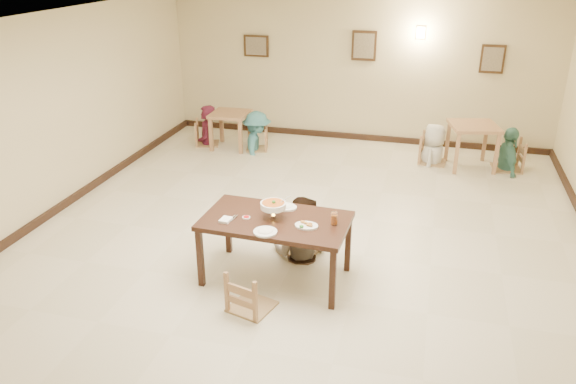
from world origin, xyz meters
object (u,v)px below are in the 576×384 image
(bg_table_right, at_px, (473,132))
(bg_table_left, at_px, (230,119))
(bg_diner_b, at_px, (256,112))
(chair_far, at_px, (301,215))
(bg_chair_ll, at_px, (206,122))
(curry_warmer, at_px, (273,206))
(bg_chair_rr, at_px, (511,142))
(main_table, at_px, (276,225))
(chair_near, at_px, (251,271))
(bg_diner_c, at_px, (436,124))
(bg_chair_rl, at_px, (435,136))
(bg_chair_lr, at_px, (257,128))
(main_diner, at_px, (301,197))
(drink_glass, at_px, (334,219))
(bg_diner_d, at_px, (513,128))
(bg_diner_a, at_px, (205,106))

(bg_table_right, bearing_deg, bg_table_left, -178.81)
(bg_diner_b, bearing_deg, chair_far, -168.35)
(bg_chair_ll, bearing_deg, curry_warmer, -167.39)
(bg_table_right, xyz_separation_m, bg_chair_rr, (0.68, 0.06, -0.16))
(main_table, height_order, chair_near, chair_near)
(bg_table_right, relative_size, bg_diner_c, 0.66)
(main_table, relative_size, bg_chair_rl, 1.69)
(curry_warmer, xyz_separation_m, bg_chair_lr, (-1.70, 4.58, -0.54))
(bg_chair_rr, distance_m, bg_diner_b, 4.89)
(bg_chair_ll, bearing_deg, chair_near, -171.45)
(main_diner, relative_size, bg_chair_rl, 1.58)
(bg_chair_ll, relative_size, bg_diner_b, 0.62)
(bg_chair_rl, xyz_separation_m, bg_chair_rr, (1.36, -0.01, 0.01))
(chair_far, xyz_separation_m, drink_glass, (0.58, -0.74, 0.37))
(bg_table_right, distance_m, bg_diner_c, 0.69)
(bg_chair_ll, xyz_separation_m, bg_diner_c, (4.64, 0.11, 0.28))
(curry_warmer, bearing_deg, chair_far, 77.51)
(bg_chair_lr, bearing_deg, curry_warmer, 6.81)
(curry_warmer, height_order, bg_diner_d, bg_diner_d)
(drink_glass, xyz_separation_m, bg_table_right, (1.76, 4.64, -0.21))
(drink_glass, xyz_separation_m, bg_chair_lr, (-2.45, 4.56, -0.45))
(curry_warmer, xyz_separation_m, bg_chair_ll, (-2.82, 4.61, -0.50))
(curry_warmer, relative_size, bg_table_right, 0.35)
(main_diner, bearing_deg, bg_table_left, -53.59)
(main_diner, bearing_deg, main_table, 81.14)
(main_diner, bearing_deg, bg_chair_rl, -107.37)
(chair_far, bearing_deg, bg_chair_ll, 147.40)
(curry_warmer, relative_size, bg_table_left, 0.46)
(curry_warmer, relative_size, bg_diner_a, 0.21)
(main_table, xyz_separation_m, curry_warmer, (-0.03, 0.02, 0.25))
(bg_diner_b, bearing_deg, chair_near, -177.19)
(curry_warmer, distance_m, bg_table_left, 5.10)
(bg_table_left, relative_size, bg_diner_a, 0.46)
(bg_table_left, height_order, bg_diner_a, bg_diner_a)
(chair_far, height_order, main_diner, main_diner)
(curry_warmer, height_order, bg_table_right, curry_warmer)
(bg_diner_d, bearing_deg, curry_warmer, 135.56)
(drink_glass, relative_size, bg_table_right, 0.16)
(chair_near, relative_size, bg_chair_rl, 0.92)
(curry_warmer, distance_m, bg_table_right, 5.30)
(drink_glass, relative_size, bg_diner_c, 0.10)
(drink_glass, bearing_deg, bg_diner_d, 62.61)
(bg_diner_b, bearing_deg, bg_chair_rr, -102.76)
(bg_chair_ll, bearing_deg, bg_diner_d, -107.79)
(curry_warmer, relative_size, bg_chair_lr, 0.39)
(bg_diner_c, bearing_deg, bg_table_right, 96.45)
(chair_near, bearing_deg, bg_chair_rl, -93.57)
(main_table, xyz_separation_m, bg_chair_lr, (-1.74, 4.60, -0.30))
(bg_chair_ll, height_order, bg_diner_a, bg_diner_a)
(curry_warmer, distance_m, bg_diner_c, 5.07)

